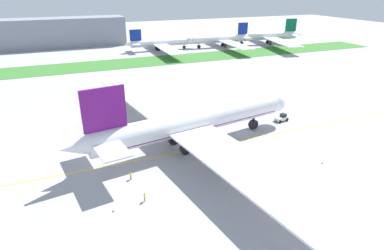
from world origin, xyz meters
The scene contains 15 objects.
ground_plane centered at (0.00, 0.00, 0.00)m, with size 600.00×600.00×0.00m, color #9E9EA3.
apron_taxi_line centered at (0.00, -3.65, 0.00)m, with size 280.00×0.36×0.01m, color yellow.
grass_median_strip centered at (0.00, 98.31, 0.05)m, with size 320.00×24.00×0.10m, color #38722D.
airliner_foreground centered at (-1.36, -1.45, 6.27)m, with size 61.27×99.13×18.47m.
pushback_tug centered at (29.91, 3.38, 1.00)m, with size 5.90×2.84×2.20m.
ground_crew_wingwalker_port centered at (3.11, -1.63, 1.00)m, with size 0.44×0.49×1.64m.
ground_crew_marshaller_front centered at (-17.88, -19.38, 1.05)m, with size 0.27×0.61×1.73m.
ground_crew_wingwalker_starboard centered at (-18.64, -11.00, 1.02)m, with size 0.35×0.58×1.68m.
traffic_cone_near_nose centered at (-23.91, -20.26, 0.28)m, with size 0.36×0.36×0.58m.
traffic_cone_port_wing centered at (22.98, -21.09, 0.28)m, with size 0.36×0.36×0.58m.
service_truck_baggage_loader centered at (-17.17, 40.47, 1.58)m, with size 6.23×2.92×2.92m.
parked_airliner_far_centre centered at (30.86, 126.59, 4.45)m, with size 45.41×73.11×13.12m.
parked_airliner_far_right centered at (70.42, 122.63, 5.03)m, with size 46.04×73.34×14.82m.
parked_airliner_far_outer centered at (103.02, 119.90, 5.61)m, with size 51.05×82.14×16.53m.
terminal_building centered at (-34.55, 163.42, 9.00)m, with size 100.08×20.00×18.00m, color gray.
Camera 1 is at (-28.95, -69.56, 37.34)m, focal length 30.55 mm.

